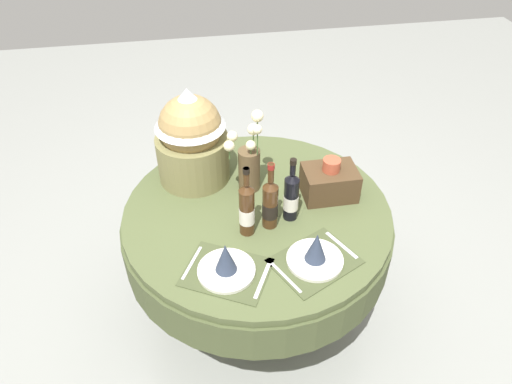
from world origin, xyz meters
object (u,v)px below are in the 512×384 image
object	(u,v)px
wine_bottle_left	(270,204)
wine_bottle_rear	(291,196)
place_setting_left	(226,265)
place_setting_right	(316,254)
woven_basket_side_right	(329,182)
flower_vase	(249,161)
gift_tub_back_left	(191,133)
wine_bottle_centre	(247,209)
dining_table	(257,231)

from	to	relation	value
wine_bottle_left	wine_bottle_rear	xyz separation A→B (m)	(0.10, 0.04, -0.00)
place_setting_left	place_setting_right	distance (m)	0.37
place_setting_right	wine_bottle_left	size ratio (longest dim) A/B	1.22
place_setting_left	woven_basket_side_right	xyz separation A→B (m)	(0.56, 0.41, 0.03)
flower_vase	wine_bottle_rear	size ratio (longest dim) A/B	1.25
flower_vase	gift_tub_back_left	bearing A→B (deg)	151.78
wine_bottle_centre	wine_bottle_rear	size ratio (longest dim) A/B	1.08
woven_basket_side_right	wine_bottle_left	bearing A→B (deg)	-153.52
place_setting_right	flower_vase	world-z (taller)	flower_vase
wine_bottle_centre	wine_bottle_rear	bearing A→B (deg)	16.38
place_setting_left	place_setting_right	bearing A→B (deg)	-0.79
place_setting_right	wine_bottle_rear	size ratio (longest dim) A/B	1.28
wine_bottle_left	flower_vase	bearing A→B (deg)	100.03
wine_bottle_rear	woven_basket_side_right	world-z (taller)	wine_bottle_rear
wine_bottle_left	gift_tub_back_left	xyz separation A→B (m)	(-0.31, 0.42, 0.13)
dining_table	wine_bottle_rear	bearing A→B (deg)	-28.89
place_setting_left	wine_bottle_left	world-z (taller)	wine_bottle_left
place_setting_right	wine_bottle_left	xyz separation A→B (m)	(-0.14, 0.26, 0.08)
place_setting_left	flower_vase	size ratio (longest dim) A/B	1.03
gift_tub_back_left	place_setting_right	bearing A→B (deg)	-56.29
wine_bottle_rear	gift_tub_back_left	bearing A→B (deg)	136.84
dining_table	wine_bottle_rear	xyz separation A→B (m)	(0.14, -0.08, 0.27)
place_setting_right	woven_basket_side_right	distance (m)	0.46
place_setting_left	wine_bottle_left	size ratio (longest dim) A/B	1.23
wine_bottle_centre	place_setting_right	bearing A→B (deg)	-42.21
wine_bottle_centre	wine_bottle_left	bearing A→B (deg)	14.04
dining_table	place_setting_left	size ratio (longest dim) A/B	3.07
wine_bottle_centre	woven_basket_side_right	size ratio (longest dim) A/B	1.40
woven_basket_side_right	wine_bottle_centre	bearing A→B (deg)	-156.46
wine_bottle_rear	wine_bottle_centre	bearing A→B (deg)	-163.62
dining_table	wine_bottle_centre	world-z (taller)	wine_bottle_centre
place_setting_right	wine_bottle_rear	xyz separation A→B (m)	(-0.04, 0.29, 0.08)
dining_table	wine_bottle_centre	bearing A→B (deg)	-116.59
flower_vase	wine_bottle_centre	bearing A→B (deg)	-100.73
woven_basket_side_right	place_setting_left	bearing A→B (deg)	-143.40
dining_table	wine_bottle_left	world-z (taller)	wine_bottle_left
wine_bottle_rear	woven_basket_side_right	size ratio (longest dim) A/B	1.29
dining_table	woven_basket_side_right	world-z (taller)	woven_basket_side_right
wine_bottle_rear	woven_basket_side_right	xyz separation A→B (m)	(0.22, 0.13, -0.04)
gift_tub_back_left	flower_vase	bearing A→B (deg)	-28.22
place_setting_left	wine_bottle_rear	world-z (taller)	wine_bottle_rear
gift_tub_back_left	wine_bottle_rear	bearing A→B (deg)	-43.16
wine_bottle_rear	gift_tub_back_left	xyz separation A→B (m)	(-0.41, 0.39, 0.14)
flower_vase	wine_bottle_centre	world-z (taller)	flower_vase
woven_basket_side_right	wine_bottle_rear	bearing A→B (deg)	-150.24
wine_bottle_left	wine_bottle_rear	bearing A→B (deg)	18.79
flower_vase	wine_bottle_centre	xyz separation A→B (m)	(-0.06, -0.31, -0.03)
place_setting_left	wine_bottle_centre	world-z (taller)	wine_bottle_centre
dining_table	place_setting_right	bearing A→B (deg)	-63.81
flower_vase	woven_basket_side_right	world-z (taller)	flower_vase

